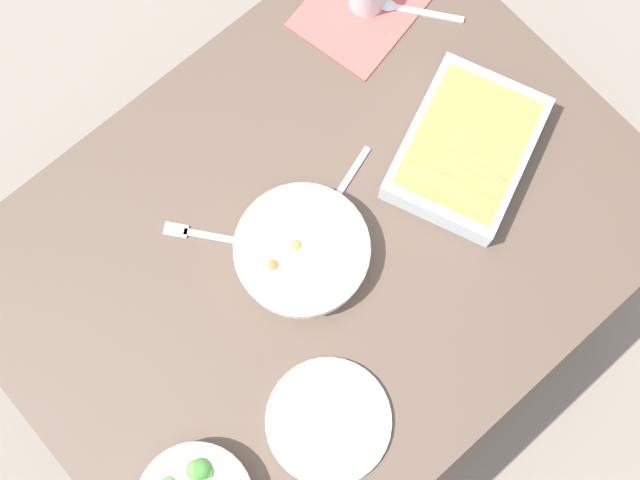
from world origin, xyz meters
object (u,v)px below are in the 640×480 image
Objects in this scene: baking_dish at (467,148)px; side_plate at (328,421)px; stew_bowl at (300,249)px; spoon_spare at (408,9)px; fork_on_table at (204,235)px; spoon_by_stew at (337,196)px.

baking_dish reaches higher than side_plate.
baking_dish is (-0.36, 0.06, 0.00)m from stew_bowl.
baking_dish is 0.32m from spoon_spare.
stew_bowl is at bearing -9.25° from baking_dish.
side_plate is at bearing 83.10° from fork_on_table.
spoon_by_stew and spoon_spare have the same top height.
side_plate is (0.16, 0.26, -0.03)m from stew_bowl.
side_plate is 0.41m from fork_on_table.
fork_on_table is at bearing 8.71° from spoon_spare.
stew_bowl is 0.31m from side_plate.
spoon_spare is at bearing -142.62° from side_plate.
spoon_by_stew is 0.26m from fork_on_table.
spoon_by_stew reaches higher than fork_on_table.
spoon_by_stew is (-0.12, -0.04, -0.03)m from stew_bowl.
stew_bowl reaches higher than spoon_by_stew.
fork_on_table is (0.11, -0.14, -0.03)m from stew_bowl.
fork_on_table is at bearing -24.39° from spoon_by_stew.
stew_bowl is 0.36m from baking_dish.
stew_bowl is 1.63× the size of spoon_spare.
baking_dish is 1.64× the size of side_plate.
stew_bowl is 0.68× the size of baking_dish.
baking_dish is at bearing 156.80° from fork_on_table.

